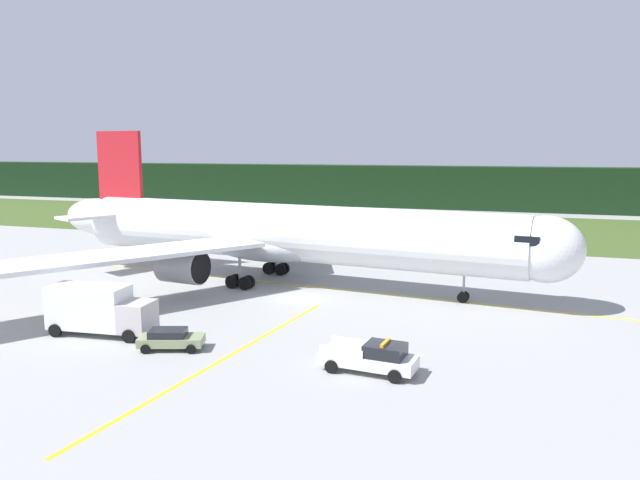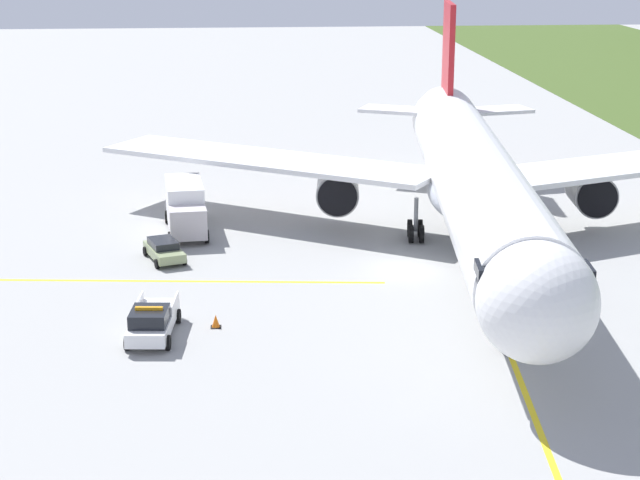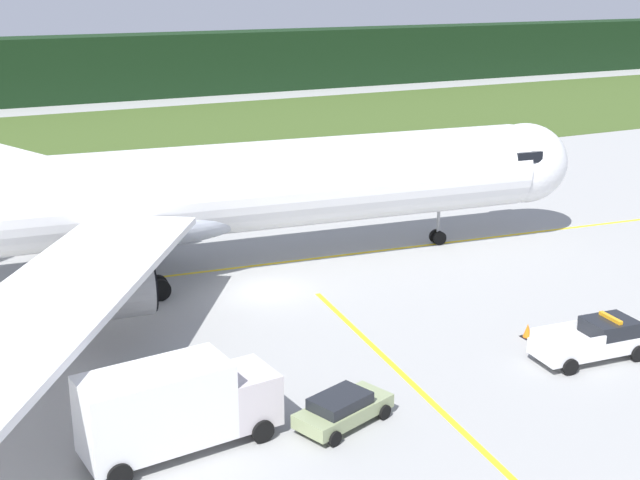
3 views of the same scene
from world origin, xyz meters
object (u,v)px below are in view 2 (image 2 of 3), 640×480
Objects in this scene: catering_truck at (185,207)px; staff_car at (164,249)px; apron_cone at (216,321)px; airliner at (473,179)px; ops_pickup_truck at (152,321)px.

catering_truck reaches higher than staff_car.
staff_car is (6.32, -1.11, -1.10)m from catering_truck.
staff_car reaches higher than apron_cone.
airliner reaches higher than ops_pickup_truck.
staff_car is (-13.09, -0.20, -0.20)m from ops_pickup_truck.
airliner is at bearing 125.06° from ops_pickup_truck.
staff_car is at bearing -179.12° from ops_pickup_truck.
apron_cone is (11.91, 3.39, -0.36)m from staff_car.
catering_truck is 6.51m from staff_car.
apron_cone is at bearing 7.13° from catering_truck.
ops_pickup_truck reaches higher than apron_cone.
airliner is 24.06m from ops_pickup_truck.
staff_car is at bearing -164.12° from apron_cone.
ops_pickup_truck is 19.45m from catering_truck.
staff_car is 6.28× the size of apron_cone.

